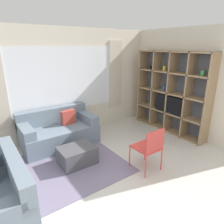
# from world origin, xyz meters

# --- Properties ---
(ground_plane) EXTENTS (16.00, 16.00, 0.00)m
(ground_plane) POSITION_xyz_m (0.00, 0.00, 0.00)
(ground_plane) COLOR beige
(wall_back) EXTENTS (6.27, 0.11, 2.70)m
(wall_back) POSITION_xyz_m (0.00, 2.93, 1.36)
(wall_back) COLOR beige
(wall_back) RESTS_ON ground_plane
(wall_right) EXTENTS (0.07, 4.10, 2.70)m
(wall_right) POSITION_xyz_m (2.57, 1.45, 1.35)
(wall_right) COLOR beige
(wall_right) RESTS_ON ground_plane
(area_rug) EXTENTS (2.80, 1.88, 0.01)m
(area_rug) POSITION_xyz_m (-1.04, 1.41, 0.01)
(area_rug) COLOR slate
(area_rug) RESTS_ON ground_plane
(shelving_unit) EXTENTS (0.38, 2.17, 2.14)m
(shelving_unit) POSITION_xyz_m (2.38, 1.45, 1.06)
(shelving_unit) COLOR #515660
(shelving_unit) RESTS_ON ground_plane
(couch_main) EXTENTS (1.72, 0.90, 0.83)m
(couch_main) POSITION_xyz_m (-0.44, 2.44, 0.31)
(couch_main) COLOR slate
(couch_main) RESTS_ON ground_plane
(ottoman) EXTENTS (0.70, 0.52, 0.37)m
(ottoman) POSITION_xyz_m (-0.48, 1.40, 0.18)
(ottoman) COLOR #47474C
(ottoman) RESTS_ON ground_plane
(folding_chair) EXTENTS (0.44, 0.46, 0.86)m
(folding_chair) POSITION_xyz_m (0.51, 0.40, 0.52)
(folding_chair) COLOR #CC3D38
(folding_chair) RESTS_ON ground_plane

